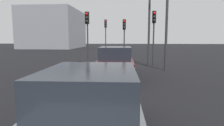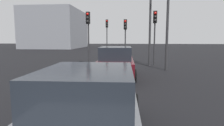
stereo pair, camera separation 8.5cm
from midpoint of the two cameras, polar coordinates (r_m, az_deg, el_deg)
name	(u,v)px [view 1 (the left image)]	position (r m, az deg, el deg)	size (l,w,h in m)	color
car_maroon_lead	(115,63)	(10.30, 0.77, 0.08)	(4.40, 2.12, 1.63)	#510F16
car_grey_second	(92,110)	(3.67, -6.59, -13.70)	(4.45, 2.06, 1.54)	slate
traffic_light_near_left	(124,31)	(17.79, 3.48, 9.34)	(0.32, 0.30, 3.78)	#2D2D30
traffic_light_near_right	(87,27)	(15.00, -7.49, 10.44)	(0.33, 0.30, 4.06)	#2D2D30
traffic_light_far_left	(154,27)	(15.21, 12.09, 10.46)	(0.32, 0.29, 4.12)	#2D2D30
traffic_light_far_right	(106,30)	(22.69, -2.00, 9.67)	(0.32, 0.29, 4.24)	#2D2D30
street_lamp_kerbside	(149,8)	(15.13, 10.83, 15.57)	(0.56, 0.36, 7.28)	#2D2D30
street_lamp_far	(167,3)	(13.13, 15.81, 16.72)	(0.56, 0.36, 7.27)	#2D2D30
building_facade_left	(55,29)	(46.78, -16.53, 9.55)	(14.98, 11.00, 8.47)	gray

